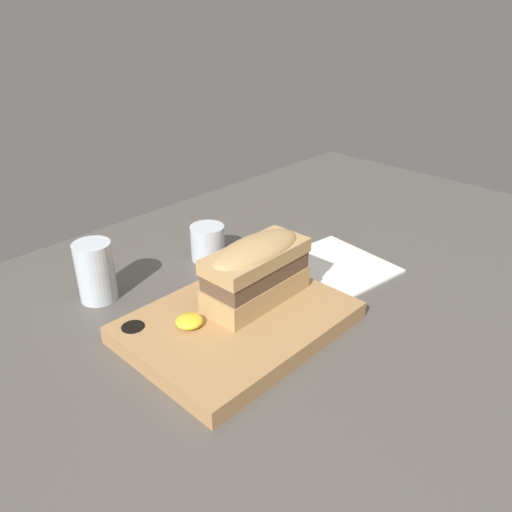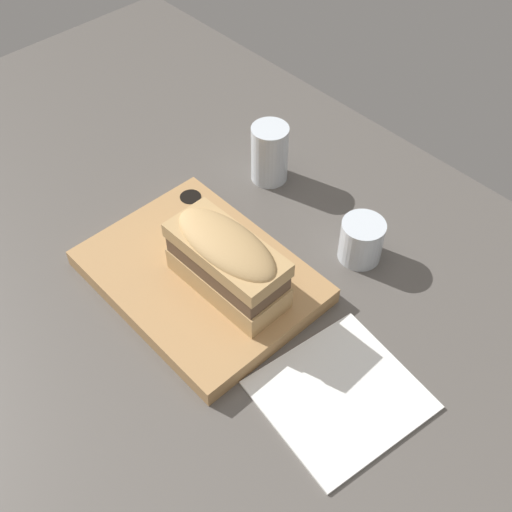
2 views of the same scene
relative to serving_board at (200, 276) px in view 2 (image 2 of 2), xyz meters
The scene contains 7 objects.
dining_table 9.37cm from the serving_board, 39.40° to the right, with size 160.20×105.22×2.00cm.
serving_board is the anchor object (origin of this frame).
sandwich 8.43cm from the serving_board, 11.19° to the left, with size 17.06×7.82×10.02cm.
mustard_dollop 7.53cm from the serving_board, 156.03° to the left, with size 3.85×3.85×1.54cm.
water_glass 24.73cm from the serving_board, 112.78° to the left, with size 6.01×6.01×9.94cm.
wine_glass 23.63cm from the serving_board, 59.25° to the left, with size 6.34×6.34×6.58cm.
napkin 25.77cm from the serving_board, ahead, with size 19.61×20.54×0.40cm.
Camera 2 is at (40.46, -27.80, 72.74)cm, focal length 45.00 mm.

